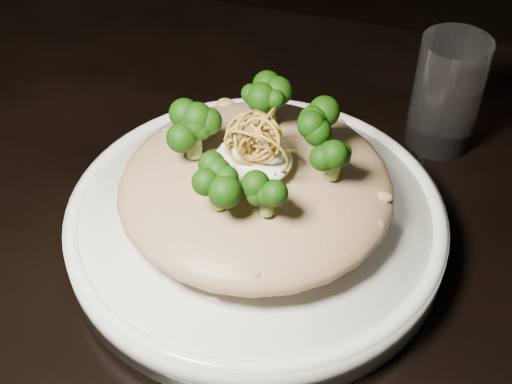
% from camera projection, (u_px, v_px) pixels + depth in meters
% --- Properties ---
extents(table, '(1.10, 0.80, 0.75)m').
position_uv_depth(table, '(298.00, 316.00, 0.67)').
color(table, black).
rests_on(table, ground).
extents(plate, '(0.32, 0.32, 0.03)m').
position_uv_depth(plate, '(256.00, 224.00, 0.61)').
color(plate, white).
rests_on(plate, table).
extents(risotto, '(0.23, 0.23, 0.05)m').
position_uv_depth(risotto, '(256.00, 187.00, 0.59)').
color(risotto, brown).
rests_on(risotto, plate).
extents(broccoli, '(0.15, 0.15, 0.05)m').
position_uv_depth(broccoli, '(263.00, 141.00, 0.55)').
color(broccoli, black).
rests_on(broccoli, risotto).
extents(cheese, '(0.06, 0.06, 0.02)m').
position_uv_depth(cheese, '(253.00, 160.00, 0.56)').
color(cheese, white).
rests_on(cheese, risotto).
extents(shallots, '(0.06, 0.06, 0.04)m').
position_uv_depth(shallots, '(254.00, 134.00, 0.54)').
color(shallots, olive).
rests_on(shallots, cheese).
extents(drinking_glass, '(0.08, 0.08, 0.12)m').
position_uv_depth(drinking_glass, '(447.00, 93.00, 0.68)').
color(drinking_glass, silver).
rests_on(drinking_glass, table).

